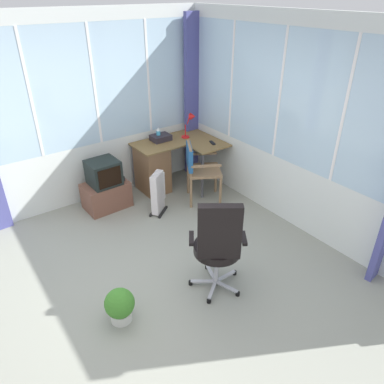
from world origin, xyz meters
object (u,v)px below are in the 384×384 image
object	(u,v)px
wooden_armchair	(196,165)
tv_remote	(212,143)
office_chair	(218,243)
spray_bottle	(158,134)
space_heater	(158,192)
tv_on_stand	(106,187)
potted_plant	(120,305)
desk	(156,166)
paper_tray	(161,138)
desk_lamp	(191,121)

from	to	relation	value
wooden_armchair	tv_remote	bearing A→B (deg)	22.94
tv_remote	office_chair	size ratio (longest dim) A/B	0.13
spray_bottle	wooden_armchair	bearing A→B (deg)	-79.07
office_chair	space_heater	size ratio (longest dim) A/B	1.81
tv_remote	tv_on_stand	size ratio (longest dim) A/B	0.20
office_chair	potted_plant	bearing A→B (deg)	166.56
desk	space_heater	world-z (taller)	desk
office_chair	space_heater	world-z (taller)	office_chair
desk	office_chair	xyz separation A→B (m)	(-0.68, -2.36, 0.23)
spray_bottle	tv_on_stand	bearing A→B (deg)	-169.97
desk	paper_tray	xyz separation A→B (m)	(0.18, 0.12, 0.39)
paper_tray	desk	bearing A→B (deg)	-146.77
wooden_armchair	potted_plant	distance (m)	2.51
desk	paper_tray	size ratio (longest dim) A/B	4.24
desk	spray_bottle	size ratio (longest dim) A/B	5.89
desk_lamp	office_chair	bearing A→B (deg)	-119.96
desk_lamp	tv_on_stand	distance (m)	1.69
space_heater	wooden_armchair	bearing A→B (deg)	-3.98
space_heater	potted_plant	size ratio (longest dim) A/B	1.71
desk	potted_plant	bearing A→B (deg)	-128.73
wooden_armchair	potted_plant	world-z (taller)	wooden_armchair
tv_remote	paper_tray	bearing A→B (deg)	150.30
spray_bottle	space_heater	size ratio (longest dim) A/B	0.34
tv_on_stand	tv_remote	bearing A→B (deg)	-14.34
space_heater	office_chair	bearing A→B (deg)	-101.01
tv_remote	office_chair	world-z (taller)	office_chair
tv_remote	tv_on_stand	world-z (taller)	tv_remote
spray_bottle	wooden_armchair	size ratio (longest dim) A/B	0.24
paper_tray	office_chair	bearing A→B (deg)	-109.13
office_chair	tv_on_stand	size ratio (longest dim) A/B	1.53
tv_remote	space_heater	distance (m)	1.20
desk	tv_on_stand	world-z (taller)	desk
desk_lamp	spray_bottle	size ratio (longest dim) A/B	1.90
desk	office_chair	distance (m)	2.46
desk	wooden_armchair	distance (m)	0.75
tv_on_stand	potted_plant	world-z (taller)	tv_on_stand
wooden_armchair	tv_on_stand	distance (m)	1.38
desk_lamp	spray_bottle	xyz separation A→B (m)	(-0.49, 0.19, -0.17)
desk_lamp	spray_bottle	world-z (taller)	desk_lamp
desk	tv_remote	world-z (taller)	tv_remote
office_chair	paper_tray	bearing A→B (deg)	70.87
tv_remote	spray_bottle	world-z (taller)	spray_bottle
spray_bottle	office_chair	xyz separation A→B (m)	(-0.83, -2.50, -0.22)
spray_bottle	space_heater	xyz separation A→B (m)	(-0.49, -0.76, -0.55)
tv_remote	potted_plant	size ratio (longest dim) A/B	0.40
office_chair	potted_plant	world-z (taller)	office_chair
desk_lamp	wooden_armchair	bearing A→B (deg)	-119.28
wooden_armchair	desk	bearing A→B (deg)	115.10
office_chair	desk	bearing A→B (deg)	73.98
wooden_armchair	space_heater	size ratio (longest dim) A/B	1.44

